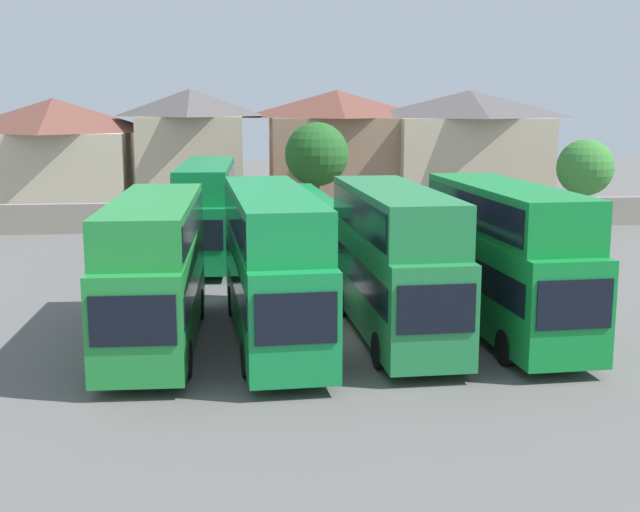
% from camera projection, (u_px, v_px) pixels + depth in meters
% --- Properties ---
extents(ground, '(140.00, 140.00, 0.00)m').
position_uv_depth(ground, '(291.00, 247.00, 46.06)').
color(ground, '#605E5B').
extents(depot_boundary_wall, '(56.00, 0.50, 1.80)m').
position_uv_depth(depot_boundary_wall, '(284.00, 216.00, 52.01)').
color(depot_boundary_wall, gray).
rests_on(depot_boundary_wall, ground).
extents(bus_1, '(2.84, 10.76, 4.79)m').
position_uv_depth(bus_1, '(155.00, 264.00, 27.19)').
color(bus_1, '#228E39').
rests_on(bus_1, ground).
extents(bus_2, '(3.12, 11.93, 4.99)m').
position_uv_depth(bus_2, '(272.00, 257.00, 27.76)').
color(bus_2, '#148B40').
rests_on(bus_2, ground).
extents(bus_3, '(2.88, 10.41, 5.04)m').
position_uv_depth(bus_3, '(394.00, 255.00, 28.09)').
color(bus_3, '#228142').
rests_on(bus_3, ground).
extents(bus_4, '(3.08, 10.46, 5.11)m').
position_uv_depth(bus_4, '(505.00, 252.00, 28.39)').
color(bus_4, '#128733').
rests_on(bus_4, ground).
extents(bus_5, '(2.86, 11.48, 4.85)m').
position_uv_depth(bus_5, '(207.00, 206.00, 41.75)').
color(bus_5, '#107E3C').
rests_on(bus_5, ground).
extents(bus_6, '(2.98, 10.99, 3.36)m').
position_uv_depth(bus_6, '(301.00, 223.00, 41.72)').
color(bus_6, '#11853F').
rests_on(bus_6, ground).
extents(bus_7, '(2.74, 10.89, 3.53)m').
position_uv_depth(bus_7, '(378.00, 219.00, 42.54)').
color(bus_7, '#1D8140').
rests_on(bus_7, ground).
extents(house_terrace_left, '(10.67, 7.93, 8.07)m').
position_uv_depth(house_terrace_left, '(56.00, 155.00, 59.39)').
color(house_terrace_left, beige).
rests_on(house_terrace_left, ground).
extents(house_terrace_centre, '(7.53, 7.44, 8.72)m').
position_uv_depth(house_terrace_centre, '(191.00, 150.00, 59.87)').
color(house_terrace_centre, '#C6B293').
rests_on(house_terrace_centre, ground).
extents(house_terrace_right, '(10.04, 6.67, 8.66)m').
position_uv_depth(house_terrace_right, '(336.00, 149.00, 61.61)').
color(house_terrace_right, '#9E7A60').
rests_on(house_terrace_right, ground).
extents(house_terrace_far_right, '(11.52, 7.10, 8.65)m').
position_uv_depth(house_terrace_far_right, '(468.00, 149.00, 61.72)').
color(house_terrace_far_right, '#C6B293').
rests_on(house_terrace_far_right, ground).
extents(tree_left_of_lot, '(4.11, 4.11, 6.56)m').
position_uv_depth(tree_left_of_lot, '(317.00, 154.00, 54.04)').
color(tree_left_of_lot, brown).
rests_on(tree_left_of_lot, ground).
extents(tree_behind_wall, '(3.46, 3.46, 5.60)m').
position_uv_depth(tree_behind_wall, '(585.00, 168.00, 51.42)').
color(tree_behind_wall, brown).
rests_on(tree_behind_wall, ground).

